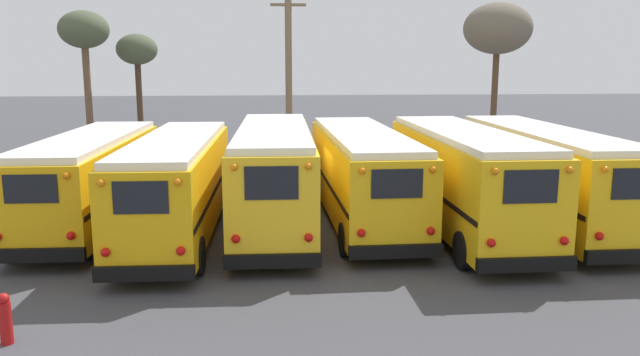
# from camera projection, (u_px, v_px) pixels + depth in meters

# --- Properties ---
(ground_plane) EXTENTS (160.00, 160.00, 0.00)m
(ground_plane) POSITION_uv_depth(u_px,v_px,m) (319.00, 224.00, 21.10)
(ground_plane) COLOR #424247
(school_bus_0) EXTENTS (2.73, 10.16, 3.03)m
(school_bus_0) POSITION_uv_depth(u_px,v_px,m) (92.00, 177.00, 20.60)
(school_bus_0) COLOR #EAAA0F
(school_bus_0) RESTS_ON ground
(school_bus_1) EXTENTS (2.59, 10.36, 3.12)m
(school_bus_1) POSITION_uv_depth(u_px,v_px,m) (178.00, 183.00, 19.40)
(school_bus_1) COLOR #EAAA0F
(school_bus_1) RESTS_ON ground
(school_bus_2) EXTENTS (2.70, 10.62, 3.32)m
(school_bus_2) POSITION_uv_depth(u_px,v_px,m) (274.00, 173.00, 20.50)
(school_bus_2) COLOR yellow
(school_bus_2) RESTS_ON ground
(school_bus_3) EXTENTS (2.77, 10.88, 3.10)m
(school_bus_3) POSITION_uv_depth(u_px,v_px,m) (362.00, 172.00, 21.36)
(school_bus_3) COLOR yellow
(school_bus_3) RESTS_ON ground
(school_bus_4) EXTENTS (2.68, 10.33, 3.29)m
(school_bus_4) POSITION_uv_depth(u_px,v_px,m) (462.00, 176.00, 19.98)
(school_bus_4) COLOR yellow
(school_bus_4) RESTS_ON ground
(school_bus_5) EXTENTS (2.52, 10.93, 3.20)m
(school_bus_5) POSITION_uv_depth(u_px,v_px,m) (542.00, 172.00, 21.02)
(school_bus_5) COLOR yellow
(school_bus_5) RESTS_ON ground
(utility_pole) EXTENTS (1.80, 0.35, 9.32)m
(utility_pole) POSITION_uv_depth(u_px,v_px,m) (289.00, 74.00, 31.94)
(utility_pole) COLOR #75604C
(utility_pole) RESTS_ON ground
(bare_tree_0) EXTENTS (3.84, 3.84, 8.67)m
(bare_tree_0) POSITION_uv_depth(u_px,v_px,m) (498.00, 30.00, 35.18)
(bare_tree_0) COLOR brown
(bare_tree_0) RESTS_ON ground
(bare_tree_1) EXTENTS (2.88, 2.88, 8.29)m
(bare_tree_1) POSITION_uv_depth(u_px,v_px,m) (84.00, 33.00, 36.02)
(bare_tree_1) COLOR brown
(bare_tree_1) RESTS_ON ground
(bare_tree_2) EXTENTS (2.53, 2.53, 7.08)m
(bare_tree_2) POSITION_uv_depth(u_px,v_px,m) (137.00, 53.00, 38.77)
(bare_tree_2) COLOR #473323
(bare_tree_2) RESTS_ON ground
(fire_hydrant) EXTENTS (0.24, 0.24, 1.03)m
(fire_hydrant) POSITION_uv_depth(u_px,v_px,m) (5.00, 318.00, 12.08)
(fire_hydrant) COLOR #B21414
(fire_hydrant) RESTS_ON ground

